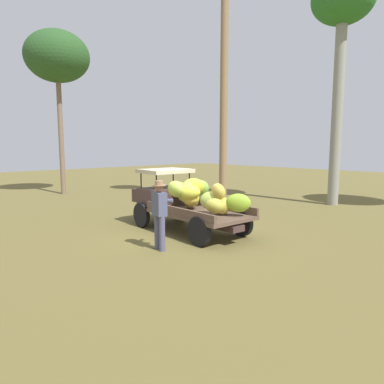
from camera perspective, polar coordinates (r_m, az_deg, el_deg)
name	(u,v)px	position (r m, az deg, el deg)	size (l,w,h in m)	color
ground_plane	(185,233)	(10.47, -1.17, -6.72)	(60.00, 60.00, 0.00)	brown
truck	(184,200)	(10.73, -1.35, -1.28)	(4.54, 1.95, 1.83)	#412E2D
farmer	(160,211)	(8.69, -5.27, -3.04)	(0.52, 0.49, 1.73)	#515170
forest_tree_0	(57,58)	(20.46, -21.03, 19.69)	(3.25, 3.25, 8.42)	#78614F
forest_tree_3	(343,12)	(17.34, 23.23, 25.31)	(2.55, 2.55, 9.56)	gray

